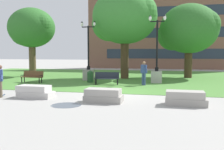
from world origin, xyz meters
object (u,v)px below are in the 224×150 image
object	(u,v)px
person_skateboarder	(0,79)
concrete_block_right	(186,98)
lamp_post_left	(89,68)
person_bystander_near_lawn	(144,72)
park_bench_near_left	(107,77)
concrete_block_center	(35,92)
lamp_post_right	(157,69)
concrete_block_left	(103,96)
park_bench_far_left	(32,76)
trash_bin	(90,76)

from	to	relation	value
person_skateboarder	concrete_block_right	bearing A→B (deg)	0.13
concrete_block_right	lamp_post_left	xyz separation A→B (m)	(-7.54, 9.12, 0.72)
person_skateboarder	person_bystander_near_lawn	size ratio (longest dim) A/B	1.00
person_skateboarder	park_bench_near_left	world-z (taller)	person_skateboarder
person_skateboarder	person_bystander_near_lawn	bearing A→B (deg)	44.74
concrete_block_center	person_skateboarder	size ratio (longest dim) A/B	1.08
concrete_block_right	lamp_post_left	distance (m)	11.85
lamp_post_right	lamp_post_left	bearing A→B (deg)	173.69
concrete_block_center	lamp_post_right	bearing A→B (deg)	54.71
concrete_block_left	lamp_post_left	world-z (taller)	lamp_post_left
park_bench_far_left	lamp_post_left	size ratio (longest dim) A/B	0.37
concrete_block_left	person_bystander_near_lawn	world-z (taller)	person_bystander_near_lawn
concrete_block_center	lamp_post_left	xyz separation A→B (m)	(0.04, 8.82, 0.72)
lamp_post_left	park_bench_near_left	bearing A→B (deg)	-49.00
concrete_block_left	person_skateboarder	world-z (taller)	person_skateboarder
concrete_block_left	person_skateboarder	bearing A→B (deg)	179.21
concrete_block_right	lamp_post_right	size ratio (longest dim) A/B	0.35
concrete_block_center	park_bench_far_left	bearing A→B (deg)	121.02
concrete_block_right	person_skateboarder	bearing A→B (deg)	-179.87
concrete_block_center	trash_bin	size ratio (longest dim) A/B	1.92
concrete_block_center	park_bench_near_left	xyz separation A→B (m)	(2.30, 6.22, 0.23)
concrete_block_right	trash_bin	distance (m)	10.24
concrete_block_right	lamp_post_left	size ratio (longest dim) A/B	0.36
park_bench_near_left	trash_bin	bearing A→B (deg)	146.75
person_skateboarder	trash_bin	bearing A→B (deg)	71.81
park_bench_near_left	park_bench_far_left	bearing A→B (deg)	-178.80
concrete_block_right	trash_bin	world-z (taller)	trash_bin
park_bench_near_left	concrete_block_right	bearing A→B (deg)	-50.97
lamp_post_left	person_bystander_near_lawn	bearing A→B (deg)	-25.90
concrete_block_center	concrete_block_right	size ratio (longest dim) A/B	1.03
lamp_post_left	trash_bin	world-z (taller)	lamp_post_left
concrete_block_right	person_bystander_near_lawn	xyz separation A→B (m)	(-2.59, 6.71, 0.68)
lamp_post_right	person_bystander_near_lawn	bearing A→B (deg)	-114.34
park_bench_far_left	lamp_post_left	bearing A→B (deg)	36.30
person_skateboarder	person_bystander_near_lawn	world-z (taller)	person_bystander_near_lawn
concrete_block_center	concrete_block_left	xyz separation A→B (m)	(3.82, -0.40, 0.00)
park_bench_near_left	lamp_post_right	size ratio (longest dim) A/B	0.36
park_bench_far_left	person_bystander_near_lawn	size ratio (longest dim) A/B	1.08
lamp_post_right	person_bystander_near_lawn	distance (m)	1.94
lamp_post_left	person_bystander_near_lawn	size ratio (longest dim) A/B	2.91
concrete_block_left	park_bench_far_left	world-z (taller)	park_bench_far_left
concrete_block_left	park_bench_far_left	distance (m)	9.91
person_skateboarder	park_bench_near_left	size ratio (longest dim) A/B	0.92
concrete_block_left	park_bench_near_left	bearing A→B (deg)	102.89
person_bystander_near_lawn	concrete_block_center	bearing A→B (deg)	-127.89
park_bench_far_left	trash_bin	xyz separation A→B (m)	(4.36, 1.18, -0.04)
trash_bin	concrete_block_center	bearing A→B (deg)	-95.44
concrete_block_left	concrete_block_right	size ratio (longest dim) A/B	1.00
concrete_block_right	trash_bin	size ratio (longest dim) A/B	1.88
park_bench_near_left	trash_bin	distance (m)	1.93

